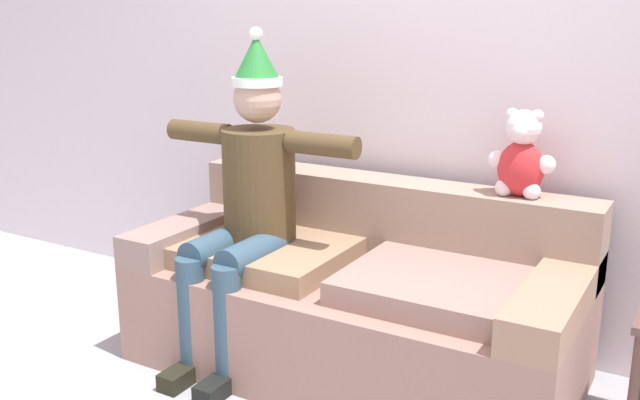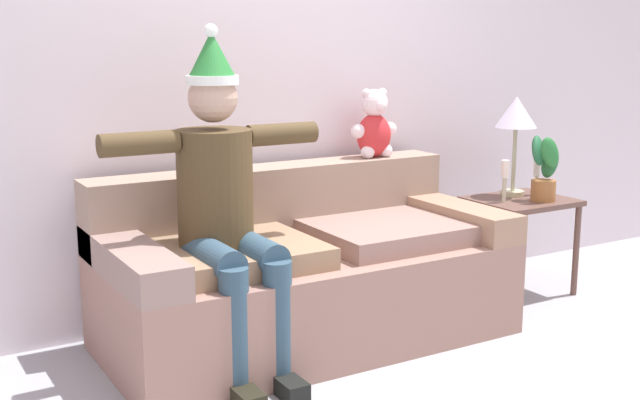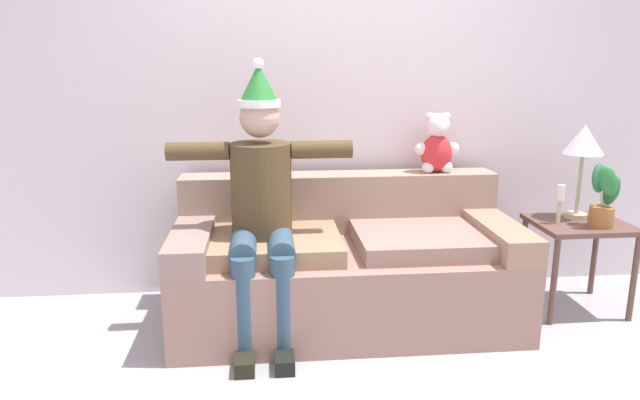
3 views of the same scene
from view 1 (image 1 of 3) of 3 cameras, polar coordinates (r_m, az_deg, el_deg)
name	(u,v)px [view 1 (image 1 of 3)]	position (r m, az deg, el deg)	size (l,w,h in m)	color
back_wall	(413,66)	(3.55, 7.46, 10.63)	(7.00, 0.10, 2.70)	silver
couch	(358,298)	(3.29, 3.04, -7.91)	(1.99, 0.94, 0.83)	#967064
person_seated	(247,197)	(3.25, -5.86, 0.25)	(1.02, 0.77, 1.54)	#4D3B22
teddy_bear	(521,157)	(3.16, 15.90, 3.31)	(0.29, 0.17, 0.38)	red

